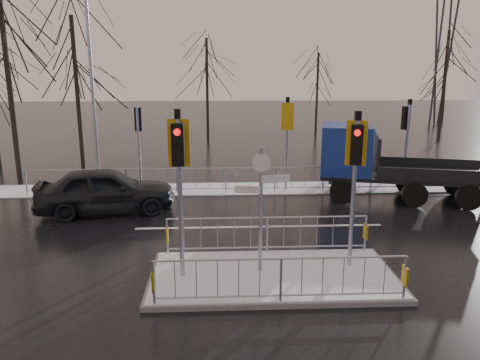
{
  "coord_description": "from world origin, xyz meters",
  "views": [
    {
      "loc": [
        -1.31,
        -10.51,
        5.08
      ],
      "look_at": [
        -0.67,
        2.87,
        1.8
      ],
      "focal_mm": 35.0,
      "sensor_mm": 36.0,
      "label": 1
    }
  ],
  "objects_px": {
    "street_lamp_left": "(93,80)",
    "flatbed_truck": "(369,160)",
    "traffic_island": "(273,264)",
    "car_far_lane": "(106,190)"
  },
  "relations": [
    {
      "from": "flatbed_truck",
      "to": "car_far_lane",
      "type": "bearing_deg",
      "value": -171.4
    },
    {
      "from": "traffic_island",
      "to": "flatbed_truck",
      "type": "height_order",
      "value": "traffic_island"
    },
    {
      "from": "traffic_island",
      "to": "flatbed_truck",
      "type": "distance_m",
      "value": 8.52
    },
    {
      "from": "car_far_lane",
      "to": "flatbed_truck",
      "type": "xyz_separation_m",
      "value": [
        9.84,
        1.49,
        0.71
      ]
    },
    {
      "from": "car_far_lane",
      "to": "flatbed_truck",
      "type": "height_order",
      "value": "flatbed_truck"
    },
    {
      "from": "street_lamp_left",
      "to": "flatbed_truck",
      "type": "bearing_deg",
      "value": -12.25
    },
    {
      "from": "traffic_island",
      "to": "street_lamp_left",
      "type": "distance_m",
      "value": 12.17
    },
    {
      "from": "flatbed_truck",
      "to": "traffic_island",
      "type": "bearing_deg",
      "value": -122.8
    },
    {
      "from": "car_far_lane",
      "to": "flatbed_truck",
      "type": "bearing_deg",
      "value": -91.3
    },
    {
      "from": "traffic_island",
      "to": "car_far_lane",
      "type": "distance_m",
      "value": 7.71
    }
  ]
}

